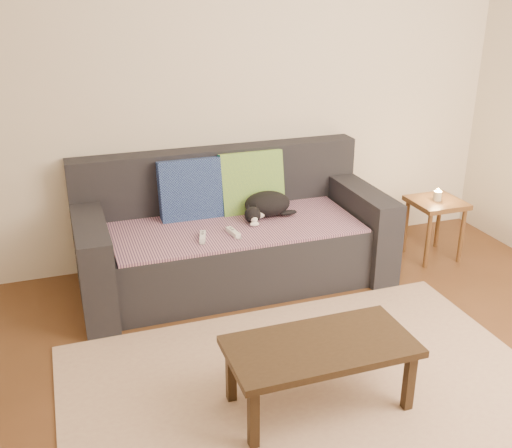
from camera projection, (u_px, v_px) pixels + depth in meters
name	position (u px, v px, depth m)	size (l,w,h in m)	color
ground	(326.00, 417.00, 2.92)	(4.50, 4.50, 0.00)	brown
back_wall	(212.00, 85.00, 4.18)	(4.50, 0.04, 2.60)	beige
sofa	(232.00, 238.00, 4.18)	(2.10, 0.94, 0.87)	#232328
throw_blanket	(236.00, 226.00, 4.05)	(1.66, 0.74, 0.02)	#382545
cushion_navy	(190.00, 191.00, 4.13)	(0.43, 0.11, 0.43)	#101745
cushion_green	(251.00, 184.00, 4.26)	(0.46, 0.11, 0.46)	#0C4F4A
cat	(266.00, 205.00, 4.17)	(0.39, 0.30, 0.17)	black
wii_remote_a	(233.00, 232.00, 3.89)	(0.15, 0.04, 0.03)	white
wii_remote_b	(203.00, 237.00, 3.83)	(0.15, 0.04, 0.03)	white
side_table	(436.00, 210.00, 4.48)	(0.37, 0.37, 0.46)	brown
candle	(438.00, 195.00, 4.43)	(0.06, 0.06, 0.09)	beige
rug	(314.00, 398.00, 3.05)	(2.50, 1.80, 0.01)	tan
coffee_table	(320.00, 351.00, 2.89)	(0.91, 0.46, 0.36)	black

